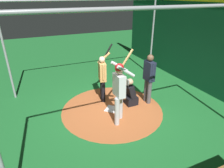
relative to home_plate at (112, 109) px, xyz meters
name	(u,v)px	position (x,y,z in m)	size (l,w,h in m)	color
ground_plane	(112,109)	(0.00, 0.00, -0.01)	(27.36, 27.36, 0.00)	#1E6B2D
dirt_circle	(112,109)	(0.00, 0.00, -0.01)	(3.37, 3.37, 0.01)	#B76033
home_plate	(112,109)	(0.00, 0.00, 0.00)	(0.42, 0.42, 0.01)	white
batter	(119,87)	(0.06, 0.67, 1.13)	(0.68, 0.49, 2.19)	#BCBCC0
catcher	(130,94)	(-0.71, -0.07, 0.38)	(0.58, 0.40, 0.98)	black
umpire	(149,76)	(-1.37, 0.03, 0.98)	(0.22, 0.49, 1.76)	#4C4C51
visitor	(103,76)	(0.04, -0.73, 0.95)	(0.60, 0.51, 2.03)	black
back_wall	(209,46)	(-3.98, 0.00, 1.78)	(0.22, 11.36, 3.55)	#145133
cage_frame	(112,40)	(0.00, 0.00, 2.35)	(6.07, 4.60, 3.39)	gray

